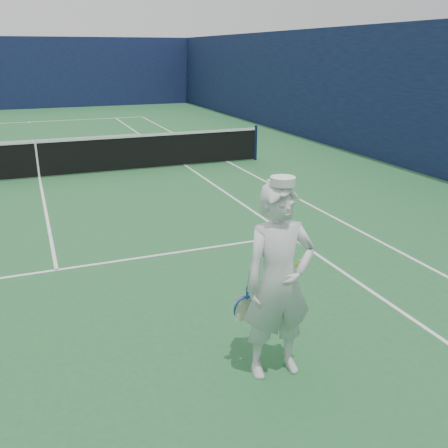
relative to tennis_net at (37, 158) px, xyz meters
name	(u,v)px	position (x,y,z in m)	size (l,w,h in m)	color
ground	(40,178)	(0.00, 0.00, -0.55)	(80.00, 80.00, 0.00)	#246132
court_markings	(39,178)	(0.00, 0.00, -0.55)	(11.03, 23.83, 0.01)	white
windscreen_fence	(30,102)	(0.00, 0.00, 1.45)	(20.12, 36.12, 4.00)	#10173B
tennis_net	(37,158)	(0.00, 0.00, 0.00)	(12.88, 0.09, 1.07)	#141E4C
tennis_player	(279,282)	(2.00, -9.95, 0.48)	(0.81, 0.54, 2.13)	white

